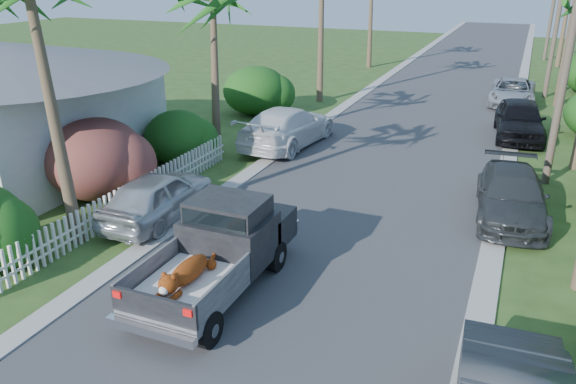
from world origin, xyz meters
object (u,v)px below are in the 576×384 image
at_px(parked_car_rf, 520,120).
at_px(parked_car_lf, 287,127).
at_px(utility_pole_b, 570,48).
at_px(pickup_truck, 224,245).
at_px(parked_car_rd, 512,92).
at_px(utility_pole_c, 559,14).
at_px(utility_pole_d, 554,0).
at_px(parked_car_ln, 158,196).
at_px(parked_car_rm, 512,196).

bearing_deg(parked_car_rf, parked_car_lf, -156.04).
bearing_deg(parked_car_lf, utility_pole_b, -178.18).
bearing_deg(pickup_truck, parked_car_rf, 69.41).
bearing_deg(parked_car_rd, parked_car_lf, -125.76).
bearing_deg(utility_pole_b, parked_car_rd, 97.88).
distance_m(pickup_truck, parked_car_rf, 16.79).
distance_m(pickup_truck, utility_pole_c, 26.38).
relative_size(utility_pole_b, utility_pole_d, 1.00).
relative_size(parked_car_lf, utility_pole_d, 0.62).
bearing_deg(utility_pole_d, pickup_truck, -99.92).
xyz_separation_m(utility_pole_c, utility_pole_d, (0.00, 15.00, 0.00)).
bearing_deg(utility_pole_b, parked_car_rf, 101.46).
relative_size(parked_car_rd, utility_pole_b, 0.55).
bearing_deg(parked_car_rd, parked_car_rf, -85.56).
relative_size(parked_car_ln, parked_car_lf, 0.76).
relative_size(pickup_truck, parked_car_lf, 0.92).
bearing_deg(parked_car_rm, parked_car_rd, 87.06).
bearing_deg(parked_car_rf, parked_car_rd, 89.40).
relative_size(parked_car_rd, parked_car_lf, 0.88).
height_order(parked_car_ln, parked_car_lf, parked_car_lf).
xyz_separation_m(parked_car_rf, utility_pole_c, (1.12, 9.46, 3.78)).
xyz_separation_m(parked_car_ln, utility_pole_c, (10.60, 22.71, 3.87)).
height_order(parked_car_ln, utility_pole_b, utility_pole_b).
distance_m(parked_car_ln, utility_pole_b, 13.67).
distance_m(parked_car_ln, utility_pole_d, 39.36).
distance_m(parked_car_rm, parked_car_ln, 10.45).
bearing_deg(utility_pole_b, pickup_truck, -124.64).
distance_m(parked_car_rf, utility_pole_b, 6.80).
height_order(pickup_truck, parked_car_rm, pickup_truck).
xyz_separation_m(parked_car_rm, parked_car_rf, (-0.10, 9.06, 0.14)).
height_order(parked_car_rm, parked_car_ln, parked_car_ln).
bearing_deg(utility_pole_d, parked_car_rd, -95.44).
height_order(parked_car_rd, utility_pole_b, utility_pole_b).
bearing_deg(parked_car_rm, utility_pole_b, 68.40).
height_order(parked_car_rm, parked_car_lf, parked_car_lf).
relative_size(parked_car_rm, parked_car_lf, 0.85).
distance_m(parked_car_rd, parked_car_lf, 14.31).
bearing_deg(parked_car_rf, parked_car_rm, -94.84).
relative_size(parked_car_rm, utility_pole_d, 0.53).
bearing_deg(utility_pole_b, parked_car_ln, -143.98).
relative_size(utility_pole_c, utility_pole_d, 1.00).
relative_size(parked_car_rd, utility_pole_d, 0.55).
height_order(pickup_truck, parked_car_ln, pickup_truck).
height_order(parked_car_rf, utility_pole_d, utility_pole_d).
bearing_deg(parked_car_lf, parked_car_rd, -120.33).
height_order(utility_pole_c, utility_pole_d, same).
bearing_deg(utility_pole_d, parked_car_rm, -91.75).
bearing_deg(parked_car_rm, parked_car_rf, 85.26).
distance_m(parked_car_ln, parked_car_lf, 8.29).
distance_m(parked_car_rf, parked_car_lf, 10.15).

